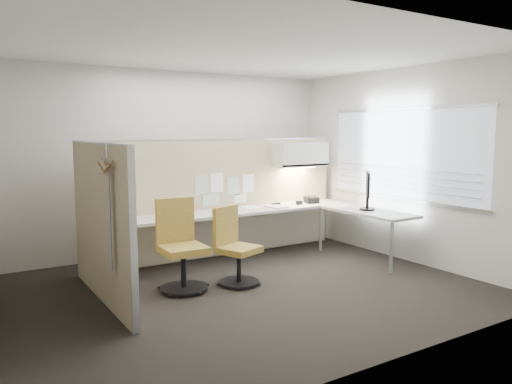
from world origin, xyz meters
TOP-DOWN VIEW (x-y plane):
  - floor at (0.00, 0.00)m, footprint 5.50×4.50m
  - ceiling at (0.00, 0.00)m, footprint 5.50×4.50m
  - wall_back at (0.00, 2.25)m, footprint 5.50×0.02m
  - wall_front at (0.00, -2.25)m, footprint 5.50×0.02m
  - wall_right at (2.75, 0.00)m, footprint 0.02×4.50m
  - window_pane at (2.73, 0.00)m, footprint 0.01×2.80m
  - partition_back at (0.55, 1.60)m, footprint 4.10×0.06m
  - partition_left at (-1.50, 0.50)m, footprint 0.06×2.20m
  - desk at (0.93, 1.13)m, footprint 4.00×2.07m
  - overhead_bin at (1.90, 1.39)m, footprint 0.90×0.36m
  - task_light_strip at (1.90, 1.39)m, footprint 0.60×0.06m
  - pinned_papers at (0.63, 1.57)m, footprint 1.01×0.00m
  - poster at (-1.05, 1.57)m, footprint 0.28×0.00m
  - chair_left at (-0.60, 0.41)m, footprint 0.57×0.57m
  - chair_right at (0.05, 0.26)m, footprint 0.57×0.58m
  - monitor at (2.30, 0.27)m, footprint 0.38×0.42m
  - phone at (2.06, 1.28)m, footprint 0.24×0.23m
  - stapler at (1.38, 1.30)m, footprint 0.14×0.06m
  - tape_dispenser at (1.79, 1.25)m, footprint 0.11×0.08m
  - coat_hook at (-1.58, -0.09)m, footprint 0.18×0.42m
  - paper_stack_0 at (-1.02, 1.26)m, footprint 0.28×0.34m
  - paper_stack_1 at (-0.16, 1.28)m, footprint 0.24×0.31m
  - paper_stack_2 at (0.37, 1.17)m, footprint 0.25×0.32m
  - paper_stack_3 at (0.94, 1.34)m, footprint 0.24×0.31m
  - paper_stack_4 at (1.30, 1.16)m, footprint 0.26×0.32m
  - paper_stack_5 at (2.23, 0.76)m, footprint 0.25×0.32m

SIDE VIEW (x-z plane):
  - floor at x=0.00m, z-range -0.01..0.00m
  - chair_right at x=0.05m, z-range -0.03..0.91m
  - chair_left at x=-0.60m, z-range -0.04..1.04m
  - desk at x=0.93m, z-range 0.24..0.97m
  - paper_stack_3 at x=0.94m, z-range 0.73..0.75m
  - paper_stack_5 at x=2.23m, z-range 0.73..0.75m
  - paper_stack_1 at x=-0.16m, z-range 0.73..0.75m
  - paper_stack_0 at x=-1.02m, z-range 0.73..0.75m
  - paper_stack_4 at x=1.30m, z-range 0.73..0.76m
  - paper_stack_2 at x=0.37m, z-range 0.73..0.77m
  - stapler at x=1.38m, z-range 0.73..0.78m
  - tape_dispenser at x=1.79m, z-range 0.73..0.79m
  - phone at x=2.06m, z-range 0.72..0.84m
  - partition_back at x=0.55m, z-range 0.00..1.75m
  - partition_left at x=-1.50m, z-range 0.00..1.75m
  - pinned_papers at x=0.63m, z-range 0.80..1.27m
  - monitor at x=2.30m, z-range 0.77..1.33m
  - task_light_strip at x=1.90m, z-range 1.29..1.31m
  - wall_back at x=0.00m, z-range 0.00..2.80m
  - wall_front at x=0.00m, z-range 0.00..2.80m
  - wall_right at x=2.75m, z-range 0.00..2.80m
  - poster at x=-1.05m, z-range 1.24..1.59m
  - coat_hook at x=-1.58m, z-range 0.79..2.06m
  - overhead_bin at x=1.90m, z-range 1.32..1.70m
  - window_pane at x=2.73m, z-range 0.90..2.20m
  - ceiling at x=0.00m, z-range 2.80..2.81m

